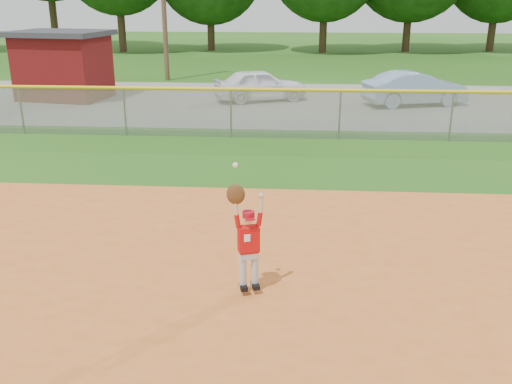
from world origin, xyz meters
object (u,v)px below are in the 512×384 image
utility_shed (63,65)px  ballplayer (247,238)px  car_white_a (260,85)px  car_blue (415,88)px

utility_shed → ballplayer: 18.40m
car_white_a → utility_shed: 8.27m
utility_shed → car_blue: bearing=-2.1°
utility_shed → ballplayer: bearing=-60.4°
car_white_a → ballplayer: bearing=162.0°
ballplayer → car_blue: bearing=71.0°
car_blue → ballplayer: size_ratio=2.06×
car_white_a → car_blue: 6.19m
car_blue → ballplayer: bearing=144.1°
car_blue → ballplayer: 16.37m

